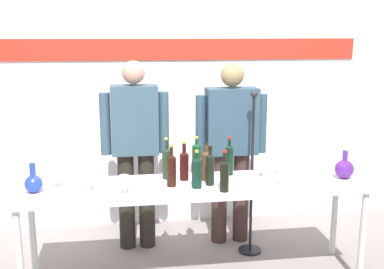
{
  "coord_description": "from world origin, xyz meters",
  "views": [
    {
      "loc": [
        -0.51,
        -3.36,
        1.89
      ],
      "look_at": [
        0.0,
        0.15,
        1.12
      ],
      "focal_mm": 44.39,
      "sensor_mm": 36.0,
      "label": 1
    }
  ],
  "objects_px": {
    "wine_bottle_7": "(210,168)",
    "wine_glass_right_1": "(280,161)",
    "wine_bottle_1": "(196,158)",
    "wine_bottle_4": "(184,164)",
    "wine_glass_left_2": "(124,181)",
    "wine_bottle_8": "(229,159)",
    "wine_bottle_5": "(196,172)",
    "presenter_right": "(231,142)",
    "decanter_blue_right": "(344,169)",
    "wine_bottle_6": "(167,162)",
    "wine_glass_left_1": "(89,177)",
    "wine_glass_right_2": "(281,173)",
    "display_table": "(195,192)",
    "wine_bottle_0": "(225,174)",
    "wine_glass_left_0": "(55,174)",
    "microphone_stand": "(251,201)",
    "wine_bottle_3": "(206,164)",
    "wine_bottle_2": "(171,169)",
    "decanter_blue_left": "(33,183)",
    "wine_glass_right_0": "(264,165)"
  },
  "relations": [
    {
      "from": "wine_glass_right_2",
      "to": "wine_bottle_4",
      "type": "bearing_deg",
      "value": 160.06
    },
    {
      "from": "decanter_blue_left",
      "to": "display_table",
      "type": "bearing_deg",
      "value": 1.32
    },
    {
      "from": "wine_bottle_3",
      "to": "wine_bottle_7",
      "type": "distance_m",
      "value": 0.12
    },
    {
      "from": "wine_bottle_7",
      "to": "wine_glass_right_1",
      "type": "distance_m",
      "value": 0.62
    },
    {
      "from": "wine_glass_right_2",
      "to": "display_table",
      "type": "bearing_deg",
      "value": 167.55
    },
    {
      "from": "wine_bottle_4",
      "to": "wine_glass_left_2",
      "type": "distance_m",
      "value": 0.53
    },
    {
      "from": "decanter_blue_right",
      "to": "wine_glass_left_2",
      "type": "relative_size",
      "value": 1.58
    },
    {
      "from": "wine_bottle_3",
      "to": "wine_bottle_7",
      "type": "xyz_separation_m",
      "value": [
        0.01,
        -0.12,
        0.0
      ]
    },
    {
      "from": "wine_bottle_0",
      "to": "wine_glass_right_2",
      "type": "distance_m",
      "value": 0.44
    },
    {
      "from": "display_table",
      "to": "wine_bottle_7",
      "type": "height_order",
      "value": "wine_bottle_7"
    },
    {
      "from": "wine_bottle_1",
      "to": "wine_glass_right_2",
      "type": "bearing_deg",
      "value": -32.19
    },
    {
      "from": "wine_bottle_0",
      "to": "wine_bottle_8",
      "type": "distance_m",
      "value": 0.41
    },
    {
      "from": "wine_glass_right_0",
      "to": "wine_glass_right_1",
      "type": "distance_m",
      "value": 0.15
    },
    {
      "from": "wine_bottle_7",
      "to": "wine_bottle_2",
      "type": "bearing_deg",
      "value": 177.84
    },
    {
      "from": "wine_glass_left_1",
      "to": "wine_glass_right_0",
      "type": "bearing_deg",
      "value": 6.62
    },
    {
      "from": "wine_glass_left_0",
      "to": "wine_glass_right_1",
      "type": "height_order",
      "value": "wine_glass_right_1"
    },
    {
      "from": "display_table",
      "to": "wine_glass_right_2",
      "type": "xyz_separation_m",
      "value": [
        0.62,
        -0.14,
        0.16
      ]
    },
    {
      "from": "display_table",
      "to": "wine_bottle_8",
      "type": "xyz_separation_m",
      "value": [
        0.31,
        0.2,
        0.19
      ]
    },
    {
      "from": "wine_bottle_2",
      "to": "wine_glass_right_2",
      "type": "distance_m",
      "value": 0.81
    },
    {
      "from": "wine_bottle_7",
      "to": "wine_glass_right_2",
      "type": "bearing_deg",
      "value": -11.22
    },
    {
      "from": "wine_glass_right_2",
      "to": "wine_glass_left_2",
      "type": "bearing_deg",
      "value": -178.8
    },
    {
      "from": "wine_glass_right_2",
      "to": "wine_bottle_3",
      "type": "bearing_deg",
      "value": 157.2
    },
    {
      "from": "display_table",
      "to": "wine_bottle_5",
      "type": "height_order",
      "value": "wine_bottle_5"
    },
    {
      "from": "wine_bottle_5",
      "to": "presenter_right",
      "type": "bearing_deg",
      "value": 59.79
    },
    {
      "from": "wine_bottle_0",
      "to": "wine_bottle_6",
      "type": "xyz_separation_m",
      "value": [
        -0.38,
        0.37,
        0.0
      ]
    },
    {
      "from": "decanter_blue_right",
      "to": "wine_bottle_3",
      "type": "relative_size",
      "value": 0.74
    },
    {
      "from": "wine_bottle_4",
      "to": "wine_bottle_6",
      "type": "bearing_deg",
      "value": 156.64
    },
    {
      "from": "decanter_blue_left",
      "to": "wine_bottle_3",
      "type": "bearing_deg",
      "value": 4.92
    },
    {
      "from": "wine_glass_left_2",
      "to": "decanter_blue_right",
      "type": "bearing_deg",
      "value": 4.53
    },
    {
      "from": "decanter_blue_left",
      "to": "decanter_blue_right",
      "type": "distance_m",
      "value": 2.33
    },
    {
      "from": "wine_bottle_1",
      "to": "decanter_blue_right",
      "type": "bearing_deg",
      "value": -12.6
    },
    {
      "from": "decanter_blue_right",
      "to": "microphone_stand",
      "type": "relative_size",
      "value": 0.16
    },
    {
      "from": "wine_bottle_5",
      "to": "microphone_stand",
      "type": "xyz_separation_m",
      "value": [
        0.55,
        0.48,
        -0.43
      ]
    },
    {
      "from": "wine_glass_left_2",
      "to": "wine_bottle_8",
      "type": "bearing_deg",
      "value": 23.41
    },
    {
      "from": "wine_bottle_1",
      "to": "wine_glass_right_1",
      "type": "distance_m",
      "value": 0.67
    },
    {
      "from": "wine_glass_right_1",
      "to": "wine_bottle_8",
      "type": "bearing_deg",
      "value": 170.38
    },
    {
      "from": "wine_bottle_5",
      "to": "wine_glass_left_1",
      "type": "distance_m",
      "value": 0.77
    },
    {
      "from": "presenter_right",
      "to": "decanter_blue_right",
      "type": "bearing_deg",
      "value": -41.89
    },
    {
      "from": "decanter_blue_left",
      "to": "wine_glass_right_1",
      "type": "relative_size",
      "value": 1.35
    },
    {
      "from": "wine_bottle_8",
      "to": "microphone_stand",
      "type": "xyz_separation_m",
      "value": [
        0.24,
        0.19,
        -0.44
      ]
    },
    {
      "from": "display_table",
      "to": "wine_glass_left_1",
      "type": "distance_m",
      "value": 0.79
    },
    {
      "from": "wine_bottle_0",
      "to": "wine_bottle_2",
      "type": "height_order",
      "value": "wine_bottle_2"
    },
    {
      "from": "wine_glass_left_1",
      "to": "microphone_stand",
      "type": "height_order",
      "value": "microphone_stand"
    },
    {
      "from": "presenter_right",
      "to": "wine_bottle_7",
      "type": "bearing_deg",
      "value": -114.79
    },
    {
      "from": "wine_bottle_4",
      "to": "wine_glass_right_2",
      "type": "height_order",
      "value": "wine_bottle_4"
    },
    {
      "from": "display_table",
      "to": "wine_bottle_3",
      "type": "height_order",
      "value": "wine_bottle_3"
    },
    {
      "from": "wine_bottle_6",
      "to": "wine_glass_right_2",
      "type": "bearing_deg",
      "value": -20.5
    },
    {
      "from": "wine_bottle_8",
      "to": "wine_glass_right_1",
      "type": "xyz_separation_m",
      "value": [
        0.4,
        -0.07,
        -0.02
      ]
    },
    {
      "from": "wine_bottle_3",
      "to": "wine_glass_left_2",
      "type": "relative_size",
      "value": 2.14
    },
    {
      "from": "wine_bottle_1",
      "to": "wine_bottle_4",
      "type": "bearing_deg",
      "value": -135.22
    }
  ]
}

